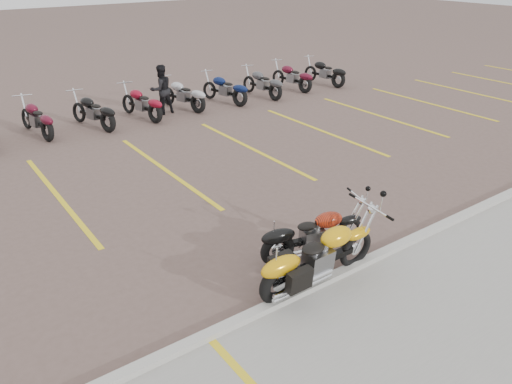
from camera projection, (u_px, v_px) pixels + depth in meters
The scene contains 8 objects.
ground at pixel (257, 234), 9.89m from camera, with size 100.00×100.00×0.00m, color brown.
concrete_apron at pixel (456, 374), 6.59m from camera, with size 60.00×5.00×0.01m, color #9E9B93.
curb at pixel (326, 280), 8.40m from camera, with size 60.00×0.18×0.12m, color #ADAAA3.
parking_stripes at pixel (166, 170), 12.81m from camera, with size 38.00×5.50×0.01m, color yellow, non-canonical shape.
yellow_cruiser at pixel (316, 259), 8.18m from camera, with size 2.42×0.35×1.00m.
flame_cruiser at pixel (311, 236), 8.98m from camera, with size 2.08×0.57×0.86m.
person_b at pixel (161, 90), 16.99m from camera, with size 0.81×0.63×1.68m, color black.
bg_bike_row at pixel (90, 110), 15.80m from camera, with size 20.76×2.08×1.10m.
Camera 1 is at (-5.01, -6.93, 5.03)m, focal length 35.00 mm.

